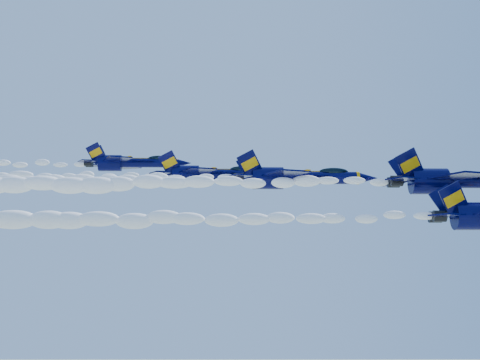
{
  "coord_description": "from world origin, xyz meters",
  "views": [
    {
      "loc": [
        -15.38,
        -77.16,
        144.6
      ],
      "look_at": [
        -13.22,
        5.06,
        154.72
      ],
      "focal_mm": 50.0,
      "sensor_mm": 36.0,
      "label": 1
    }
  ],
  "objects_px": {
    "jet_second": "(462,180)",
    "jet_third": "(296,177)",
    "jet_fifth": "(131,162)",
    "jet_fourth": "(210,174)"
  },
  "relations": [
    {
      "from": "jet_third",
      "to": "jet_fourth",
      "type": "xyz_separation_m",
      "value": [
        -10.56,
        12.15,
        1.95
      ]
    },
    {
      "from": "jet_fifth",
      "to": "jet_fourth",
      "type": "bearing_deg",
      "value": -35.52
    },
    {
      "from": "jet_second",
      "to": "jet_fifth",
      "type": "relative_size",
      "value": 1.19
    },
    {
      "from": "jet_second",
      "to": "jet_third",
      "type": "height_order",
      "value": "jet_third"
    },
    {
      "from": "jet_fifth",
      "to": "jet_third",
      "type": "bearing_deg",
      "value": -42.52
    },
    {
      "from": "jet_third",
      "to": "jet_second",
      "type": "bearing_deg",
      "value": -17.15
    },
    {
      "from": "jet_second",
      "to": "jet_third",
      "type": "distance_m",
      "value": 18.94
    },
    {
      "from": "jet_third",
      "to": "jet_fourth",
      "type": "distance_m",
      "value": 16.21
    },
    {
      "from": "jet_fourth",
      "to": "jet_third",
      "type": "bearing_deg",
      "value": -49.01
    },
    {
      "from": "jet_fourth",
      "to": "jet_fifth",
      "type": "distance_m",
      "value": 15.17
    }
  ]
}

